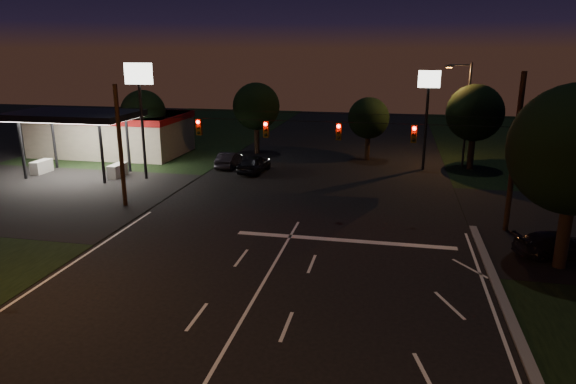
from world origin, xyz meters
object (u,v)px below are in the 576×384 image
(car_oncoming_b, at_px, (229,160))
(car_cross, at_px, (558,245))
(car_oncoming_a, at_px, (254,163))
(tree_right_near, at_px, (576,151))
(utility_pole_right, at_px, (505,230))

(car_oncoming_b, relative_size, car_cross, 0.96)
(car_oncoming_a, xyz_separation_m, car_oncoming_b, (-2.73, 1.38, -0.08))
(car_cross, bearing_deg, tree_right_near, 153.23)
(car_oncoming_b, height_order, car_cross, car_oncoming_b)
(utility_pole_right, xyz_separation_m, car_oncoming_a, (-18.08, 11.03, 0.76))
(car_oncoming_a, relative_size, car_cross, 1.04)
(tree_right_near, bearing_deg, car_cross, 79.34)
(tree_right_near, xyz_separation_m, car_oncoming_b, (-22.34, 17.25, -5.00))
(tree_right_near, bearing_deg, car_oncoming_a, 141.02)
(car_oncoming_a, bearing_deg, car_cross, 148.85)
(utility_pole_right, bearing_deg, car_oncoming_b, 149.18)
(utility_pole_right, bearing_deg, car_oncoming_a, 148.61)
(car_cross, bearing_deg, car_oncoming_a, 37.54)
(tree_right_near, bearing_deg, car_oncoming_b, 142.32)
(tree_right_near, relative_size, car_oncoming_b, 2.13)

